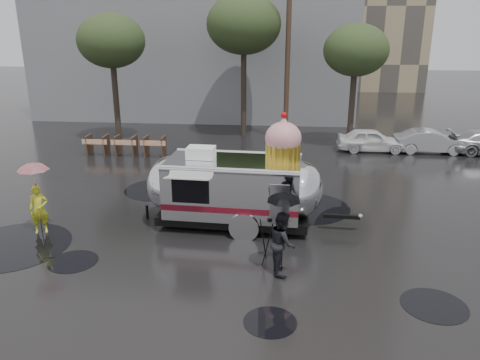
# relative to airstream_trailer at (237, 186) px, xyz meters

# --- Properties ---
(ground) EXTENTS (120.00, 120.00, 0.00)m
(ground) POSITION_rel_airstream_trailer_xyz_m (-0.96, -1.85, -1.37)
(ground) COLOR black
(ground) RESTS_ON ground
(puddles) EXTENTS (14.25, 10.43, 0.01)m
(puddles) POSITION_rel_airstream_trailer_xyz_m (-2.07, -0.29, -1.36)
(puddles) COLOR black
(puddles) RESTS_ON ground
(grey_building) EXTENTS (22.00, 12.00, 13.00)m
(grey_building) POSITION_rel_airstream_trailer_xyz_m (-4.96, 22.15, 5.13)
(grey_building) COLOR slate
(grey_building) RESTS_ON ground
(utility_pole) EXTENTS (1.60, 0.28, 9.00)m
(utility_pole) POSITION_rel_airstream_trailer_xyz_m (1.54, 12.15, 3.25)
(utility_pole) COLOR #473323
(utility_pole) RESTS_ON ground
(tree_left) EXTENTS (3.64, 3.64, 6.95)m
(tree_left) POSITION_rel_airstream_trailer_xyz_m (-7.96, 11.15, 4.12)
(tree_left) COLOR #382D26
(tree_left) RESTS_ON ground
(tree_mid) EXTENTS (4.20, 4.20, 8.03)m
(tree_mid) POSITION_rel_airstream_trailer_xyz_m (-0.96, 13.15, 4.97)
(tree_mid) COLOR #382D26
(tree_mid) RESTS_ON ground
(tree_right) EXTENTS (3.36, 3.36, 6.42)m
(tree_right) POSITION_rel_airstream_trailer_xyz_m (5.04, 11.15, 3.69)
(tree_right) COLOR #382D26
(tree_right) RESTS_ON ground
(barricade_row) EXTENTS (4.30, 0.80, 1.00)m
(barricade_row) POSITION_rel_airstream_trailer_xyz_m (-6.51, 8.12, -0.84)
(barricade_row) COLOR #473323
(barricade_row) RESTS_ON ground
(parked_cars) EXTENTS (13.20, 1.90, 1.50)m
(parked_cars) POSITION_rel_airstream_trailer_xyz_m (10.82, 10.15, -0.65)
(parked_cars) COLOR silver
(parked_cars) RESTS_ON ground
(airstream_trailer) EXTENTS (7.23, 2.84, 3.90)m
(airstream_trailer) POSITION_rel_airstream_trailer_xyz_m (0.00, 0.00, 0.00)
(airstream_trailer) COLOR silver
(airstream_trailer) RESTS_ON ground
(person_left) EXTENTS (0.67, 0.57, 1.59)m
(person_left) POSITION_rel_airstream_trailer_xyz_m (-6.17, -1.24, -0.57)
(person_left) COLOR gold
(person_left) RESTS_ON ground
(umbrella_pink) EXTENTS (1.17, 1.17, 2.35)m
(umbrella_pink) POSITION_rel_airstream_trailer_xyz_m (-6.17, -1.24, 0.58)
(umbrella_pink) COLOR pink
(umbrella_pink) RESTS_ON ground
(person_right) EXTENTS (0.57, 0.89, 1.73)m
(person_right) POSITION_rel_airstream_trailer_xyz_m (1.53, -3.03, -0.50)
(person_right) COLOR black
(person_right) RESTS_ON ground
(umbrella_black) EXTENTS (1.09, 1.09, 2.29)m
(umbrella_black) POSITION_rel_airstream_trailer_xyz_m (1.53, -3.03, 0.55)
(umbrella_black) COLOR black
(umbrella_black) RESTS_ON ground
(tripod) EXTENTS (0.55, 0.54, 1.36)m
(tripod) POSITION_rel_airstream_trailer_xyz_m (1.17, -2.56, -0.59)
(tripod) COLOR black
(tripod) RESTS_ON ground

